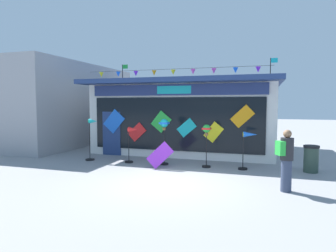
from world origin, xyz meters
name	(u,v)px	position (x,y,z in m)	size (l,w,h in m)	color
ground_plane	(167,183)	(0.00, 0.00, 0.00)	(80.00, 80.00, 0.00)	gray
kite_shop_building	(190,116)	(-0.95, 6.86, 1.74)	(8.73, 6.88, 4.55)	silver
wind_spinner_far_left	(92,135)	(-4.09, 2.46, 1.05)	(0.57, 0.37, 1.74)	black
wind_spinner_left	(132,137)	(-2.27, 2.49, 1.02)	(0.59, 0.33, 1.45)	black
wind_spinner_center_left	(164,129)	(-0.94, 2.55, 1.39)	(0.33, 0.33, 1.79)	black
wind_spinner_center_right	(207,135)	(0.71, 2.57, 1.21)	(0.33, 0.33, 1.60)	black
wind_spinner_right	(248,143)	(2.19, 2.60, 0.96)	(0.65, 0.33, 1.38)	black
person_near_camera	(286,159)	(3.29, 0.19, 0.89)	(0.48, 0.42, 1.68)	#333D56
trash_bin	(311,159)	(4.30, 2.89, 0.47)	(0.52, 0.52, 0.93)	#2D4238
display_kite_on_ground	(160,155)	(-0.86, 1.81, 0.50)	(0.51, 0.03, 0.93)	purple
neighbour_building	(53,105)	(-9.61, 6.91, 2.31)	(5.99, 9.48, 4.61)	#99999E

